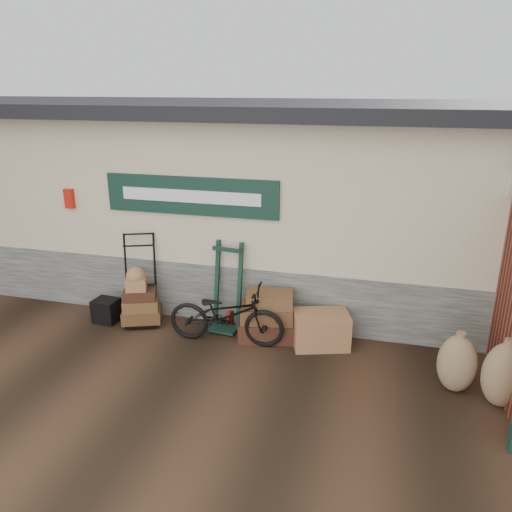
{
  "coord_description": "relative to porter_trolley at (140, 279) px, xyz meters",
  "views": [
    {
      "loc": [
        2.39,
        -5.59,
        3.47
      ],
      "look_at": [
        0.69,
        0.9,
        1.15
      ],
      "focal_mm": 35.0,
      "sensor_mm": 36.0,
      "label": 1
    }
  ],
  "objects": [
    {
      "name": "green_barrow",
      "position": [
        1.34,
        0.09,
        -0.03
      ],
      "size": [
        0.52,
        0.46,
        1.32
      ],
      "primitive_type": null,
      "rotation": [
        0.0,
        0.0,
        -0.12
      ],
      "color": "#112D22",
      "rests_on": "ground"
    },
    {
      "name": "bicycle",
      "position": [
        1.46,
        -0.33,
        -0.21
      ],
      "size": [
        0.65,
        1.67,
        0.96
      ],
      "primitive_type": "imported",
      "rotation": [
        0.0,
        0.0,
        1.62
      ],
      "color": "black",
      "rests_on": "ground"
    },
    {
      "name": "burlap_sack_left",
      "position": [
        4.45,
        -0.76,
        -0.33
      ],
      "size": [
        0.53,
        0.47,
        0.72
      ],
      "primitive_type": "ellipsoid",
      "rotation": [
        0.0,
        0.0,
        -0.24
      ],
      "color": "brown",
      "rests_on": "ground"
    },
    {
      "name": "porter_trolley",
      "position": [
        0.0,
        0.0,
        0.0
      ],
      "size": [
        0.83,
        0.73,
        1.39
      ],
      "primitive_type": null,
      "rotation": [
        0.0,
        0.0,
        0.36
      ],
      "color": "black",
      "rests_on": "ground"
    },
    {
      "name": "ground",
      "position": [
        1.07,
        -0.72,
        -0.69
      ],
      "size": [
        80.0,
        80.0,
        0.0
      ],
      "primitive_type": "plane",
      "color": "black",
      "rests_on": "ground"
    },
    {
      "name": "suitcase_stack",
      "position": [
        1.98,
        -0.05,
        -0.34
      ],
      "size": [
        0.89,
        0.65,
        0.71
      ],
      "primitive_type": null,
      "rotation": [
        0.0,
        0.0,
        0.2
      ],
      "color": "#381F11",
      "rests_on": "ground"
    },
    {
      "name": "black_trunk",
      "position": [
        -0.53,
        -0.17,
        -0.51
      ],
      "size": [
        0.38,
        0.33,
        0.36
      ],
      "primitive_type": "cube",
      "rotation": [
        0.0,
        0.0,
        -0.07
      ],
      "color": "black",
      "rests_on": "ground"
    },
    {
      "name": "wicker_hamper",
      "position": [
        2.76,
        -0.09,
        -0.45
      ],
      "size": [
        0.86,
        0.7,
        0.49
      ],
      "primitive_type": "cube",
      "rotation": [
        0.0,
        0.0,
        0.31
      ],
      "color": "olive",
      "rests_on": "ground"
    },
    {
      "name": "station_building",
      "position": [
        1.07,
        2.01,
        0.92
      ],
      "size": [
        14.4,
        4.1,
        3.2
      ],
      "color": "#4C4C47",
      "rests_on": "ground"
    },
    {
      "name": "burlap_sack_right",
      "position": [
        4.92,
        -0.94,
        -0.3
      ],
      "size": [
        0.59,
        0.53,
        0.79
      ],
      "primitive_type": "ellipsoid",
      "rotation": [
        0.0,
        0.0,
        0.27
      ],
      "color": "brown",
      "rests_on": "ground"
    }
  ]
}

